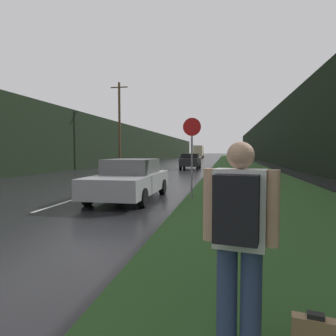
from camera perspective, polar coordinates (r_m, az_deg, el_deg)
The scene contains 13 objects.
grass_verge at distance 40.20m, azimuth 13.07°, elevation 0.59°, with size 6.00×240.00×0.02m, color #26471E.
lane_stripe_b at distance 10.67m, azimuth -19.80°, elevation -6.42°, with size 0.12×3.00×0.01m, color silver.
lane_stripe_c at distance 17.01m, azimuth -7.68°, elevation -2.75°, with size 0.12×3.00×0.01m, color silver.
lane_stripe_d at distance 23.73m, azimuth -2.29°, elevation -1.06°, with size 0.12×3.00×0.01m, color silver.
treeline_far_side at distance 52.44m, azimuth -6.12°, elevation 4.37°, with size 2.00×140.00×5.76m, color black.
treeline_near_side at distance 50.74m, azimuth 19.51°, elevation 5.36°, with size 2.00×140.00×7.73m, color black.
utility_pole_far at distance 31.74m, azimuth -9.23°, elevation 8.21°, with size 1.80×0.24×8.87m.
stop_sign at distance 11.02m, azimuth 4.56°, elevation 3.46°, with size 0.66×0.07×2.97m.
hitchhiker_with_backpack at distance 2.63m, azimuth 13.36°, elevation -12.27°, with size 0.62×0.48×1.82m.
car_passing_near at distance 11.05m, azimuth -7.26°, elevation -2.14°, with size 2.05×4.80×1.46m.
car_passing_far at distance 30.00m, azimuth 4.32°, elevation 1.31°, with size 1.83×4.23×1.54m.
car_oncoming at distance 56.57m, azimuth 3.42°, elevation 2.08°, with size 1.89×4.31×1.36m.
delivery_truck at distance 83.73m, azimuth 5.86°, elevation 3.15°, with size 2.55×7.30×3.40m.
Camera 1 is at (5.40, -0.14, 1.74)m, focal length 32.00 mm.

